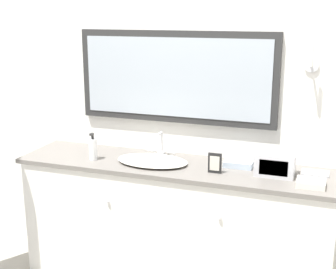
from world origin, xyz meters
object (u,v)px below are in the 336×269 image
object	(u,v)px
appliance_box	(275,164)
picture_frame	(215,163)
sink_basin	(153,160)
soap_bottle	(93,149)

from	to	relation	value
appliance_box	picture_frame	xyz separation A→B (m)	(-0.36, -0.08, -0.01)
sink_basin	picture_frame	bearing A→B (deg)	-7.63
soap_bottle	appliance_box	xyz separation A→B (m)	(1.20, 0.09, -0.01)
sink_basin	appliance_box	world-z (taller)	sink_basin
soap_bottle	sink_basin	bearing A→B (deg)	9.74
sink_basin	soap_bottle	size ratio (longest dim) A/B	2.56
picture_frame	sink_basin	bearing A→B (deg)	172.37
soap_bottle	appliance_box	world-z (taller)	soap_bottle
sink_basin	soap_bottle	xyz separation A→B (m)	(-0.41, -0.07, 0.06)
sink_basin	soap_bottle	bearing A→B (deg)	-170.26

